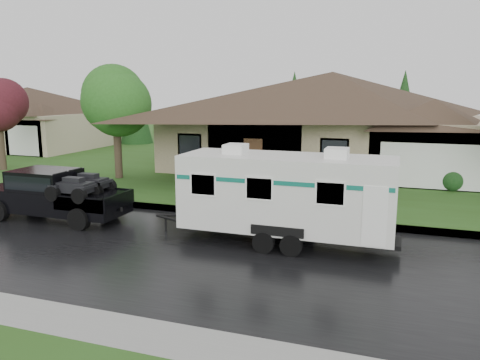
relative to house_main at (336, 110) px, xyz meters
name	(u,v)px	position (x,y,z in m)	size (l,w,h in m)	color
ground	(208,232)	(-2.29, -13.84, -3.59)	(140.00, 140.00, 0.00)	#2C5119
road	(182,251)	(-2.29, -15.84, -3.59)	(140.00, 8.00, 0.01)	black
curb	(231,214)	(-2.29, -11.59, -3.52)	(140.00, 0.50, 0.15)	gray
lawn	(300,165)	(-2.29, 1.16, -3.52)	(140.00, 26.00, 0.15)	#2C5119
house_main	(336,110)	(0.00, 0.00, 0.00)	(19.44, 10.80, 6.90)	gray
house_far	(30,113)	(-24.07, 2.02, -0.62)	(10.80, 8.64, 5.80)	#BFAA8E
tree_left_green	(116,103)	(-10.31, -6.85, 0.47)	(3.41, 3.41, 5.65)	#382B1E
shrub_row	(316,172)	(-0.29, -4.54, -2.94)	(13.60, 1.00, 1.00)	#143814
pickup_truck	(52,193)	(-8.36, -14.14, -2.61)	(5.48, 2.08, 1.83)	black
travel_trailer	(287,193)	(0.44, -14.14, -1.98)	(6.76, 2.38, 3.03)	silver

